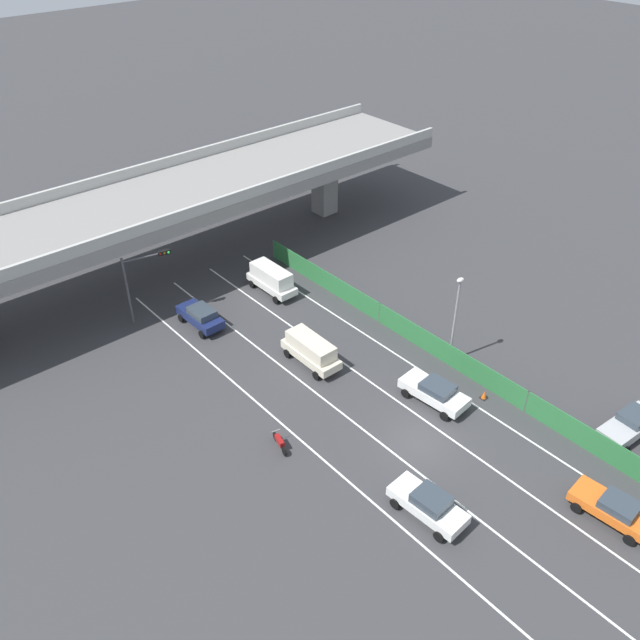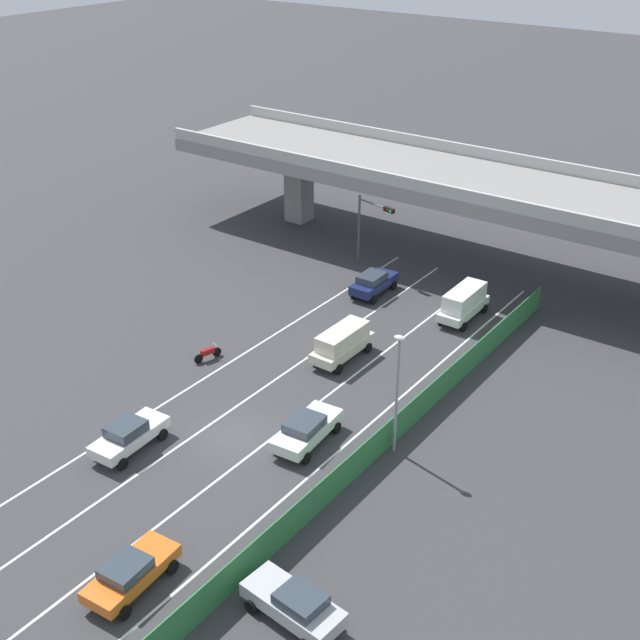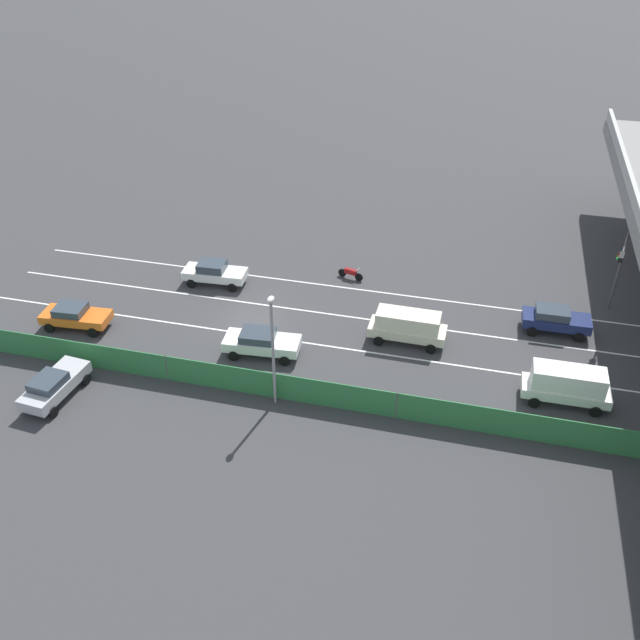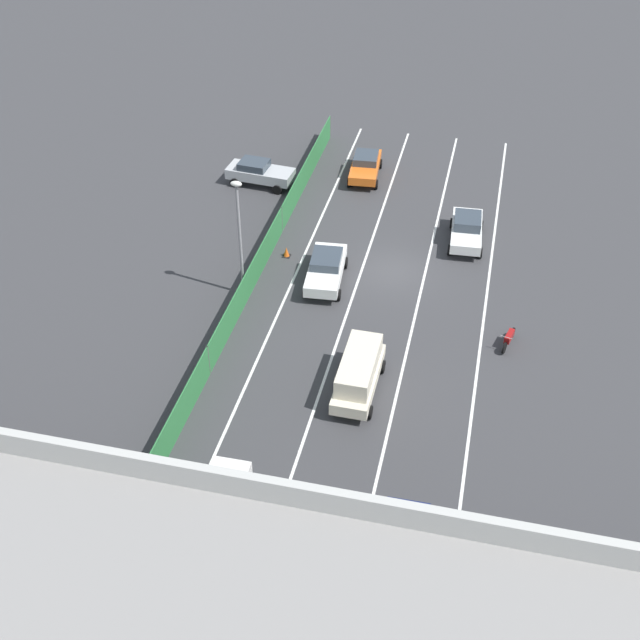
{
  "view_description": "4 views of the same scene",
  "coord_description": "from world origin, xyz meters",
  "px_view_note": "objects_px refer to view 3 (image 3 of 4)",
  "views": [
    {
      "loc": [
        -23.53,
        -18.04,
        29.61
      ],
      "look_at": [
        2.43,
        12.11,
        1.69
      ],
      "focal_mm": 37.15,
      "sensor_mm": 36.0,
      "label": 1
    },
    {
      "loc": [
        25.17,
        -26.77,
        26.4
      ],
      "look_at": [
        -1.75,
        10.41,
        2.14
      ],
      "focal_mm": 46.23,
      "sensor_mm": 36.0,
      "label": 2
    },
    {
      "loc": [
        35.76,
        13.74,
        25.38
      ],
      "look_at": [
        2.09,
        5.2,
        2.09
      ],
      "focal_mm": 38.8,
      "sensor_mm": 36.0,
      "label": 3
    },
    {
      "loc": [
        -4.77,
        38.85,
        26.86
      ],
      "look_at": [
        2.82,
        6.44,
        0.83
      ],
      "focal_mm": 46.39,
      "sensor_mm": 36.0,
      "label": 4
    }
  ],
  "objects_px": {
    "car_sedan_navy": "(555,319)",
    "car_sedan_white": "(214,272)",
    "parked_wagon_silver": "(54,385)",
    "car_van_white": "(567,384)",
    "car_taxi_orange": "(75,315)",
    "traffic_light": "(620,263)",
    "street_lamp": "(273,341)",
    "motorcycle": "(351,273)",
    "traffic_cone": "(215,373)",
    "car_hatchback_white": "(261,342)",
    "car_van_cream": "(408,326)"
  },
  "relations": [
    {
      "from": "car_sedan_navy",
      "to": "street_lamp",
      "type": "xyz_separation_m",
      "value": [
        11.08,
        -15.26,
        3.3
      ]
    },
    {
      "from": "car_sedan_white",
      "to": "parked_wagon_silver",
      "type": "bearing_deg",
      "value": -15.96
    },
    {
      "from": "car_taxi_orange",
      "to": "parked_wagon_silver",
      "type": "relative_size",
      "value": 0.99
    },
    {
      "from": "motorcycle",
      "to": "traffic_light",
      "type": "xyz_separation_m",
      "value": [
        0.75,
        17.49,
        3.59
      ]
    },
    {
      "from": "traffic_light",
      "to": "car_hatchback_white",
      "type": "bearing_deg",
      "value": -65.5
    },
    {
      "from": "parked_wagon_silver",
      "to": "street_lamp",
      "type": "distance_m",
      "value": 12.81
    },
    {
      "from": "car_sedan_white",
      "to": "car_hatchback_white",
      "type": "bearing_deg",
      "value": 39.14
    },
    {
      "from": "car_van_white",
      "to": "motorcycle",
      "type": "distance_m",
      "value": 17.8
    },
    {
      "from": "car_hatchback_white",
      "to": "street_lamp",
      "type": "distance_m",
      "value": 5.74
    },
    {
      "from": "car_van_cream",
      "to": "motorcycle",
      "type": "xyz_separation_m",
      "value": [
        -6.76,
        -5.06,
        -0.73
      ]
    },
    {
      "from": "car_sedan_white",
      "to": "car_hatchback_white",
      "type": "relative_size",
      "value": 0.95
    },
    {
      "from": "car_hatchback_white",
      "to": "street_lamp",
      "type": "height_order",
      "value": "street_lamp"
    },
    {
      "from": "car_sedan_navy",
      "to": "street_lamp",
      "type": "distance_m",
      "value": 19.14
    },
    {
      "from": "car_sedan_white",
      "to": "traffic_cone",
      "type": "height_order",
      "value": "car_sedan_white"
    },
    {
      "from": "car_hatchback_white",
      "to": "parked_wagon_silver",
      "type": "bearing_deg",
      "value": -55.56
    },
    {
      "from": "car_van_cream",
      "to": "motorcycle",
      "type": "relative_size",
      "value": 2.52
    },
    {
      "from": "car_sedan_white",
      "to": "traffic_light",
      "type": "distance_m",
      "value": 27.04
    },
    {
      "from": "car_hatchback_white",
      "to": "motorcycle",
      "type": "distance_m",
      "value": 10.81
    },
    {
      "from": "car_hatchback_white",
      "to": "parked_wagon_silver",
      "type": "distance_m",
      "value": 12.02
    },
    {
      "from": "car_taxi_orange",
      "to": "car_van_cream",
      "type": "height_order",
      "value": "car_van_cream"
    },
    {
      "from": "car_sedan_white",
      "to": "motorcycle",
      "type": "xyz_separation_m",
      "value": [
        -3.01,
        9.28,
        -0.44
      ]
    },
    {
      "from": "traffic_light",
      "to": "street_lamp",
      "type": "bearing_deg",
      "value": -53.87
    },
    {
      "from": "car_van_white",
      "to": "car_sedan_white",
      "type": "bearing_deg",
      "value": -107.33
    },
    {
      "from": "car_van_cream",
      "to": "street_lamp",
      "type": "height_order",
      "value": "street_lamp"
    },
    {
      "from": "car_hatchback_white",
      "to": "motorcycle",
      "type": "bearing_deg",
      "value": 161.77
    },
    {
      "from": "traffic_cone",
      "to": "car_sedan_navy",
      "type": "bearing_deg",
      "value": 116.72
    },
    {
      "from": "car_sedan_navy",
      "to": "car_van_white",
      "type": "height_order",
      "value": "car_van_white"
    },
    {
      "from": "car_taxi_orange",
      "to": "street_lamp",
      "type": "relative_size",
      "value": 0.65
    },
    {
      "from": "car_taxi_orange",
      "to": "traffic_cone",
      "type": "relative_size",
      "value": 7.48
    },
    {
      "from": "car_van_white",
      "to": "parked_wagon_silver",
      "type": "height_order",
      "value": "car_van_white"
    },
    {
      "from": "parked_wagon_silver",
      "to": "car_hatchback_white",
      "type": "bearing_deg",
      "value": 124.44
    },
    {
      "from": "car_sedan_navy",
      "to": "parked_wagon_silver",
      "type": "height_order",
      "value": "car_sedan_navy"
    },
    {
      "from": "car_van_cream",
      "to": "street_lamp",
      "type": "distance_m",
      "value": 10.34
    },
    {
      "from": "motorcycle",
      "to": "traffic_cone",
      "type": "relative_size",
      "value": 3.18
    },
    {
      "from": "car_taxi_orange",
      "to": "parked_wagon_silver",
      "type": "distance_m",
      "value": 7.17
    },
    {
      "from": "car_van_cream",
      "to": "car_sedan_navy",
      "type": "bearing_deg",
      "value": 110.97
    },
    {
      "from": "car_sedan_navy",
      "to": "car_taxi_orange",
      "type": "bearing_deg",
      "value": -76.72
    },
    {
      "from": "car_sedan_white",
      "to": "car_taxi_orange",
      "type": "relative_size",
      "value": 1.01
    },
    {
      "from": "car_sedan_navy",
      "to": "car_sedan_white",
      "type": "bearing_deg",
      "value": -90.76
    },
    {
      "from": "street_lamp",
      "to": "car_hatchback_white",
      "type": "bearing_deg",
      "value": -152.39
    },
    {
      "from": "car_taxi_orange",
      "to": "traffic_light",
      "type": "xyz_separation_m",
      "value": [
        -9.65,
        33.44,
        3.19
      ]
    },
    {
      "from": "car_sedan_white",
      "to": "car_taxi_orange",
      "type": "xyz_separation_m",
      "value": [
        7.39,
        -6.67,
        -0.05
      ]
    },
    {
      "from": "motorcycle",
      "to": "car_sedan_navy",
      "type": "bearing_deg",
      "value": 76.69
    },
    {
      "from": "car_sedan_navy",
      "to": "car_sedan_white",
      "type": "relative_size",
      "value": 0.94
    },
    {
      "from": "car_sedan_white",
      "to": "car_van_cream",
      "type": "height_order",
      "value": "car_van_cream"
    },
    {
      "from": "car_sedan_white",
      "to": "parked_wagon_silver",
      "type": "distance_m",
      "value": 14.61
    },
    {
      "from": "car_van_white",
      "to": "car_hatchback_white",
      "type": "height_order",
      "value": "car_van_white"
    },
    {
      "from": "car_van_white",
      "to": "parked_wagon_silver",
      "type": "distance_m",
      "value": 28.5
    },
    {
      "from": "car_van_cream",
      "to": "car_sedan_white",
      "type": "bearing_deg",
      "value": -104.67
    },
    {
      "from": "car_sedan_white",
      "to": "car_van_cream",
      "type": "xyz_separation_m",
      "value": [
        3.75,
        14.34,
        0.29
      ]
    }
  ]
}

